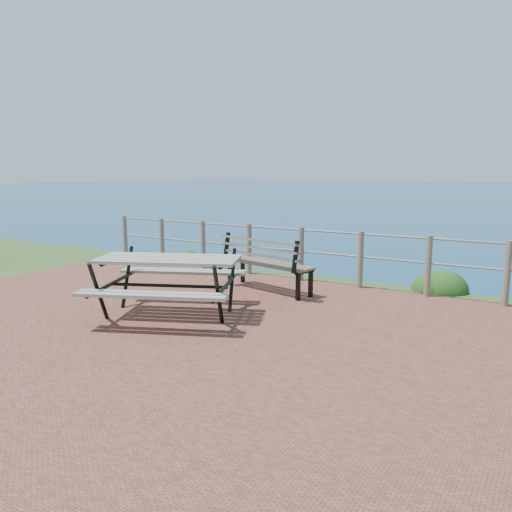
# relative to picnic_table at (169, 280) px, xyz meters

# --- Properties ---
(ground) EXTENTS (10.00, 7.00, 0.12)m
(ground) POSITION_rel_picnic_table_xyz_m (0.54, -0.31, -0.53)
(ground) COLOR brown
(ground) RESTS_ON ground
(safety_railing) EXTENTS (9.40, 0.10, 1.00)m
(safety_railing) POSITION_rel_picnic_table_xyz_m (0.54, 3.04, 0.05)
(safety_railing) COLOR #6B5B4C
(safety_railing) RESTS_ON ground
(picnic_table) EXTENTS (2.11, 1.57, 0.83)m
(picnic_table) POSITION_rel_picnic_table_xyz_m (0.00, 0.00, 0.00)
(picnic_table) COLOR gray
(picnic_table) RESTS_ON ground
(park_bench) EXTENTS (1.76, 0.78, 0.96)m
(park_bench) POSITION_rel_picnic_table_xyz_m (0.44, 2.01, 0.11)
(park_bench) COLOR brown
(park_bench) RESTS_ON ground
(shrub_lip_west) EXTENTS (0.72, 0.72, 0.44)m
(shrub_lip_west) POSITION_rel_picnic_table_xyz_m (-2.49, 3.60, -0.53)
(shrub_lip_west) COLOR #1C4B1C
(shrub_lip_west) RESTS_ON ground
(shrub_lip_east) EXTENTS (0.78, 0.78, 0.53)m
(shrub_lip_east) POSITION_rel_picnic_table_xyz_m (2.95, 3.65, -0.53)
(shrub_lip_east) COLOR #133F14
(shrub_lip_east) RESTS_ON ground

